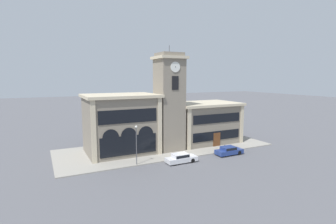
% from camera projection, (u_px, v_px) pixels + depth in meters
% --- Properties ---
extents(ground_plane, '(300.00, 300.00, 0.00)m').
position_uv_depth(ground_plane, '(185.00, 159.00, 40.67)').
color(ground_plane, '#56565B').
extents(sidewalk_kerb, '(37.38, 13.88, 0.15)m').
position_uv_depth(sidewalk_kerb, '(166.00, 147.00, 46.82)').
color(sidewalk_kerb, gray).
rests_on(sidewalk_kerb, ground_plane).
extents(clock_tower, '(4.90, 4.90, 17.78)m').
position_uv_depth(clock_tower, '(169.00, 102.00, 44.57)').
color(clock_tower, gray).
rests_on(clock_tower, ground_plane).
extents(town_hall_left_wing, '(11.81, 9.04, 9.78)m').
position_uv_depth(town_hall_left_wing, '(121.00, 124.00, 43.32)').
color(town_hall_left_wing, gray).
rests_on(town_hall_left_wing, ground_plane).
extents(town_hall_right_wing, '(12.99, 9.04, 7.72)m').
position_uv_depth(town_hall_right_wing, '(204.00, 122.00, 50.74)').
color(town_hall_right_wing, gray).
rests_on(town_hall_right_wing, ground_plane).
extents(parked_car_near, '(4.72, 1.81, 1.38)m').
position_uv_depth(parked_car_near, '(181.00, 158.00, 38.65)').
color(parked_car_near, silver).
rests_on(parked_car_near, ground_plane).
extents(parked_car_mid, '(4.56, 1.90, 1.38)m').
position_uv_depth(parked_car_mid, '(229.00, 150.00, 42.58)').
color(parked_car_mid, navy).
rests_on(parked_car_mid, ground_plane).
extents(street_lamp, '(0.36, 0.36, 5.66)m').
position_uv_depth(street_lamp, '(136.00, 139.00, 36.99)').
color(street_lamp, '#4C4C51').
rests_on(street_lamp, sidewalk_kerb).
extents(bollard, '(0.18, 0.18, 1.06)m').
position_uv_depth(bollard, '(225.00, 148.00, 44.18)').
color(bollard, black).
rests_on(bollard, sidewalk_kerb).
extents(fire_hydrant, '(0.22, 0.22, 0.87)m').
position_uv_depth(fire_hydrant, '(176.00, 156.00, 40.21)').
color(fire_hydrant, red).
rests_on(fire_hydrant, sidewalk_kerb).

